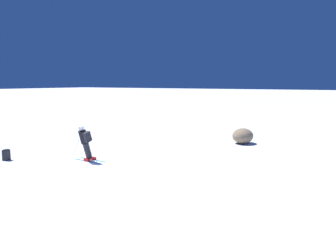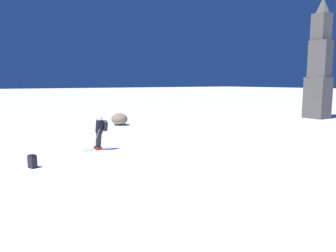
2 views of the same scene
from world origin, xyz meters
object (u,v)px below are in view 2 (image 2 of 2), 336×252
skier (100,131)px  rock_pillar (319,69)px  spare_backpack (32,161)px  exposed_boulder_0 (119,119)px

skier → rock_pillar: size_ratio=0.17×
rock_pillar → spare_backpack: 24.83m
rock_pillar → skier: bearing=-83.4°
skier → spare_backpack: (1.61, -3.28, -0.67)m
rock_pillar → spare_backpack: size_ratio=20.39×
skier → exposed_boulder_0: (-7.76, 4.58, -0.48)m
rock_pillar → exposed_boulder_0: (-5.33, -16.30, -3.83)m
exposed_boulder_0 → spare_backpack: bearing=-40.0°
spare_backpack → skier: bearing=-84.7°
rock_pillar → spare_backpack: bearing=-80.5°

